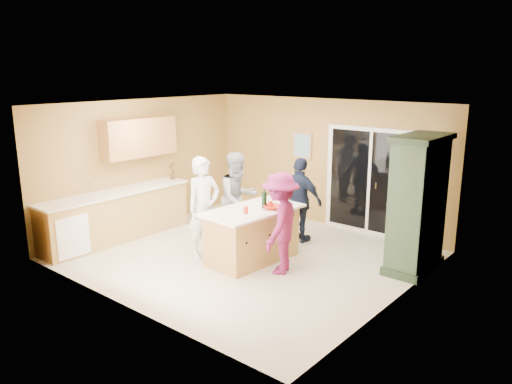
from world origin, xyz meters
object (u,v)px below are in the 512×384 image
Objects in this scene: green_hutch at (418,206)px; kitchen_island at (252,236)px; woman_white at (204,207)px; woman_navy at (300,200)px; woman_grey at (238,199)px; woman_magenta at (280,223)px.

kitchen_island is at bearing -148.95° from green_hutch.
woman_navy is (0.84, 1.67, -0.07)m from woman_white.
woman_white is 1.02× the size of woman_grey.
woman_white is (-0.78, -0.36, 0.45)m from kitchen_island.
woman_magenta is at bearing -137.49° from green_hutch.
green_hutch is at bearing -50.84° from woman_white.
green_hutch is at bearing 35.20° from kitchen_island.
woman_magenta is at bearing 114.26° from woman_navy.
kitchen_island is 1.37m from woman_navy.
green_hutch reaches higher than woman_navy.
woman_grey reaches higher than woman_navy.
woman_navy is at bearing -177.61° from woman_magenta.
woman_navy is at bearing -17.02° from woman_white.
woman_grey is at bearing -133.19° from woman_magenta.
woman_magenta is at bearing -4.79° from kitchen_island.
woman_white reaches higher than woman_navy.
woman_navy is (0.80, 0.84, -0.06)m from woman_grey.
green_hutch is 1.26× the size of woman_white.
woman_white is at bearing -171.36° from woman_grey.
woman_white is at bearing -100.77° from woman_magenta.
woman_magenta is (-1.61, -1.47, -0.26)m from green_hutch.
green_hutch is 3.15m from woman_grey.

